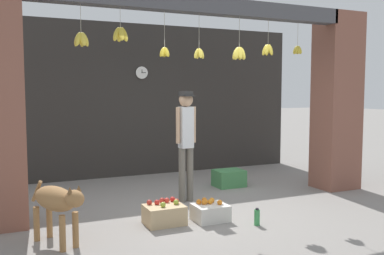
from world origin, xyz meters
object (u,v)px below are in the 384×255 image
fruit_crate_oranges (210,212)px  produce_box_green (229,178)px  water_bottle (257,217)px  wall_clock (142,73)px  dog (57,201)px  shopkeeper (186,136)px  fruit_crate_apples (164,214)px

fruit_crate_oranges → produce_box_green: produce_box_green is taller
water_bottle → wall_clock: bearing=95.2°
dog → shopkeeper: shopkeeper is taller
produce_box_green → wall_clock: bearing=123.9°
wall_clock → produce_box_green: bearing=-56.1°
dog → fruit_crate_apples: size_ratio=1.87×
dog → produce_box_green: bearing=93.6°
fruit_crate_apples → wall_clock: (0.74, 3.29, 2.00)m
shopkeeper → produce_box_green: 1.60m
shopkeeper → fruit_crate_oranges: bearing=81.6°
dog → produce_box_green: dog is taller
shopkeeper → fruit_crate_apples: bearing=49.8°
shopkeeper → wall_clock: bearing=-93.4°
shopkeeper → fruit_crate_oranges: size_ratio=3.89×
wall_clock → fruit_crate_oranges: bearing=-92.0°
water_bottle → fruit_crate_oranges: bearing=136.8°
dog → wall_clock: 4.42m
dog → wall_clock: size_ratio=3.59×
fruit_crate_oranges → water_bottle: size_ratio=1.97×
dog → shopkeeper: 2.48m
fruit_crate_oranges → dog: bearing=-176.7°
produce_box_green → wall_clock: wall_clock is taller
fruit_crate_apples → water_bottle: bearing=-26.7°
dog → wall_clock: wall_clock is taller
fruit_crate_oranges → produce_box_green: 2.13m
dog → produce_box_green: (3.26, 1.84, -0.35)m
shopkeeper → wall_clock: 2.57m
water_bottle → wall_clock: size_ratio=0.86×
shopkeeper → water_bottle: shopkeeper is taller
fruit_crate_oranges → wall_clock: 3.95m
produce_box_green → dog: bearing=-150.6°
shopkeeper → wall_clock: size_ratio=6.58×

